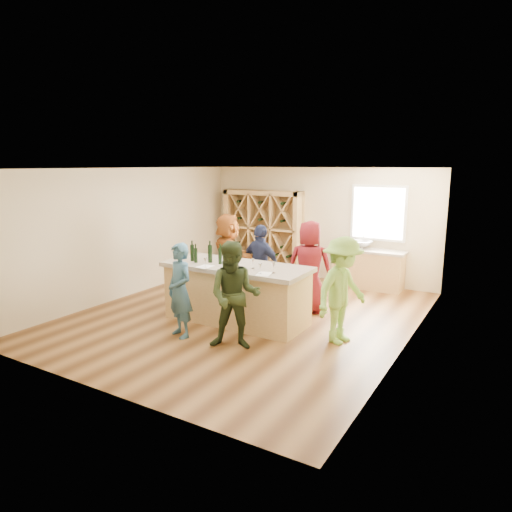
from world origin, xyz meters
The scene contains 33 objects.
floor centered at (0.00, 0.00, -0.05)m, with size 6.00×7.00×0.10m, color brown.
ceiling centered at (0.00, 0.00, 2.85)m, with size 6.00×7.00×0.10m, color white.
wall_back centered at (0.00, 3.55, 1.40)m, with size 6.00×0.10×2.80m, color beige.
wall_front centered at (0.00, -3.55, 1.40)m, with size 6.00×0.10×2.80m, color beige.
wall_left centered at (-3.05, 0.00, 1.40)m, with size 0.10×7.00×2.80m, color beige.
wall_right centered at (3.05, 0.00, 1.40)m, with size 0.10×7.00×2.80m, color beige.
window_frame centered at (1.50, 3.47, 1.75)m, with size 1.30×0.06×1.30m, color white.
window_pane centered at (1.50, 3.44, 1.75)m, with size 1.18×0.01×1.18m, color white.
wine_rack centered at (-1.50, 3.27, 1.10)m, with size 2.20×0.45×2.20m, color tan.
back_counter_base centered at (1.40, 3.20, 0.43)m, with size 1.60×0.58×0.86m, color tan.
back_counter_top centered at (1.40, 3.20, 0.89)m, with size 1.70×0.62×0.06m, color #A49787.
sink centered at (1.20, 3.20, 1.01)m, with size 0.54×0.54×0.19m, color silver.
faucet centered at (1.20, 3.38, 1.07)m, with size 0.02×0.02×0.30m, color silver.
tasting_counter_base centered at (0.01, -0.36, 0.50)m, with size 2.60×1.00×1.00m, color tan.
tasting_counter_top centered at (0.01, -0.36, 1.04)m, with size 2.72×1.12×0.08m, color #A49787.
wine_bottle_a centered at (-0.88, -0.51, 1.23)m, with size 0.08×0.08×0.31m, color black.
wine_bottle_b centered at (-0.73, -0.59, 1.22)m, with size 0.07×0.07×0.27m, color black.
wine_bottle_c centered at (-0.51, -0.45, 1.24)m, with size 0.08×0.08×0.33m, color black.
wine_bottle_e centered at (-0.26, -0.47, 1.23)m, with size 0.07×0.07×0.30m, color black.
wine_glass_a centered at (-0.32, -0.85, 1.17)m, with size 0.07×0.07×0.17m, color white.
wine_glass_b centered at (0.27, -0.80, 1.18)m, with size 0.07×0.07×0.20m, color white.
wine_glass_c centered at (0.75, -0.76, 1.17)m, with size 0.07×0.07×0.17m, color white.
wine_glass_d centered at (0.44, -0.48, 1.16)m, with size 0.06×0.06×0.16m, color white.
wine_glass_e centered at (0.92, -0.60, 1.18)m, with size 0.08×0.08×0.20m, color white.
tasting_menu_a centered at (-0.38, -0.79, 1.08)m, with size 0.22×0.30×0.00m, color white.
tasting_menu_b centered at (0.27, -0.77, 1.08)m, with size 0.22×0.30×0.00m, color white.
tasting_menu_c centered at (0.81, -0.74, 1.08)m, with size 0.22×0.31×0.00m, color white.
person_near_left centered at (-0.39, -1.47, 0.80)m, with size 0.59×0.43×1.60m, color #335972.
person_near_right centered at (0.67, -1.42, 0.86)m, with size 0.84×0.46×1.72m, color #263319.
person_server centered at (2.04, -0.36, 0.88)m, with size 1.13×0.53×1.76m, color #8CC64C.
person_far_mid centered at (-0.08, 0.70, 0.84)m, with size 0.99×0.51×1.68m, color #191E38.
person_far_right centered at (0.94, 0.82, 0.91)m, with size 0.89×0.58×1.82m, color #590F14.
person_far_left centered at (-1.00, 0.88, 0.92)m, with size 1.71×0.62×1.85m, color #994C19.
Camera 1 is at (4.45, -7.16, 2.88)m, focal length 32.00 mm.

